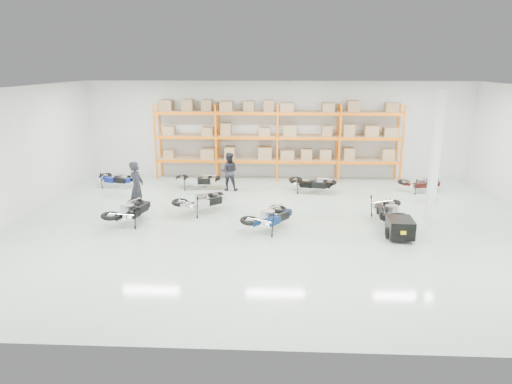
# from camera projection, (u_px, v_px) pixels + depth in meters

# --- Properties ---
(room) EXTENTS (18.00, 18.00, 18.00)m
(room) POSITION_uv_depth(u_px,v_px,m) (277.00, 160.00, 14.75)
(room) COLOR #A9BCAE
(room) RESTS_ON ground
(pallet_rack) EXTENTS (11.28, 0.98, 3.62)m
(pallet_rack) POSITION_uv_depth(u_px,v_px,m) (277.00, 131.00, 20.95)
(pallet_rack) COLOR orange
(pallet_rack) RESTS_ON ground
(structural_column) EXTENTS (0.25, 0.25, 4.50)m
(structural_column) POSITION_uv_depth(u_px,v_px,m) (435.00, 158.00, 14.99)
(structural_column) COLOR white
(structural_column) RESTS_ON ground
(moto_blue_centre) EXTENTS (1.81, 2.02, 1.19)m
(moto_blue_centre) POSITION_uv_depth(u_px,v_px,m) (270.00, 213.00, 14.82)
(moto_blue_centre) COLOR #071C4F
(moto_blue_centre) RESTS_ON ground
(moto_silver_left) EXTENTS (1.99, 1.91, 1.19)m
(moto_silver_left) POSITION_uv_depth(u_px,v_px,m) (202.00, 197.00, 16.57)
(moto_silver_left) COLOR #ADAFB4
(moto_silver_left) RESTS_ON ground
(moto_black_far_left) EXTENTS (1.35, 2.03, 1.21)m
(moto_black_far_left) POSITION_uv_depth(u_px,v_px,m) (130.00, 207.00, 15.46)
(moto_black_far_left) COLOR black
(moto_black_far_left) RESTS_ON ground
(moto_touring_right) EXTENTS (1.08, 1.91, 1.19)m
(moto_touring_right) POSITION_uv_depth(u_px,v_px,m) (388.00, 207.00, 15.51)
(moto_touring_right) COLOR black
(moto_touring_right) RESTS_ON ground
(trailer) EXTENTS (0.83, 1.58, 0.66)m
(trailer) POSITION_uv_depth(u_px,v_px,m) (400.00, 228.00, 14.02)
(trailer) COLOR black
(trailer) RESTS_ON ground
(moto_back_a) EXTENTS (1.80, 1.20, 1.07)m
(moto_back_a) POSITION_uv_depth(u_px,v_px,m) (116.00, 176.00, 20.03)
(moto_back_a) COLOR navy
(moto_back_a) RESTS_ON ground
(moto_back_b) EXTENTS (1.69, 0.84, 1.09)m
(moto_back_b) POSITION_uv_depth(u_px,v_px,m) (197.00, 177.00, 19.76)
(moto_back_b) COLOR #B5BCC0
(moto_back_b) RESTS_ON ground
(moto_back_c) EXTENTS (1.91, 1.27, 1.13)m
(moto_back_c) POSITION_uv_depth(u_px,v_px,m) (312.00, 180.00, 19.16)
(moto_back_c) COLOR black
(moto_back_c) RESTS_ON ground
(moto_back_d) EXTENTS (1.69, 1.07, 1.02)m
(moto_back_d) POSITION_uv_depth(u_px,v_px,m) (421.00, 181.00, 19.26)
(moto_back_d) COLOR #390D0B
(moto_back_d) RESTS_ON ground
(person_left) EXTENTS (0.51, 0.72, 1.88)m
(person_left) POSITION_uv_depth(u_px,v_px,m) (137.00, 187.00, 16.52)
(person_left) COLOR black
(person_left) RESTS_ON ground
(person_back) EXTENTS (0.82, 0.65, 1.64)m
(person_back) POSITION_uv_depth(u_px,v_px,m) (229.00, 172.00, 19.44)
(person_back) COLOR #212129
(person_back) RESTS_ON ground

